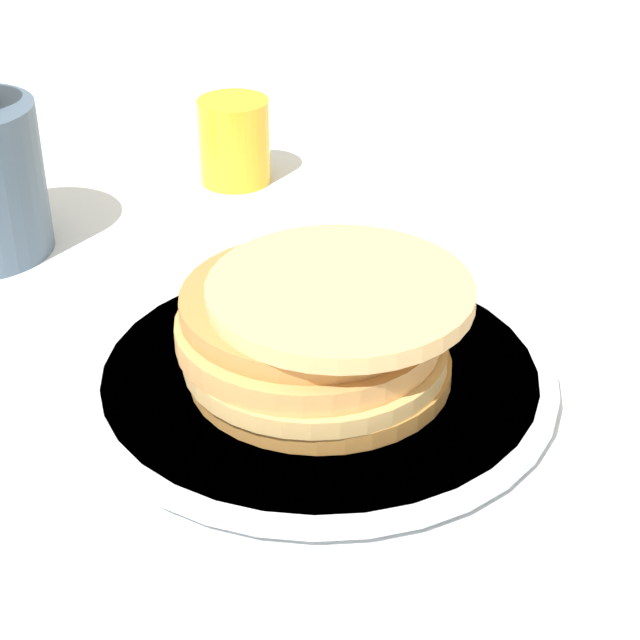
# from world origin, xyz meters

# --- Properties ---
(ground_plane) EXTENTS (4.00, 4.00, 0.00)m
(ground_plane) POSITION_xyz_m (0.00, 0.00, 0.00)
(ground_plane) COLOR white
(plate) EXTENTS (0.29, 0.29, 0.01)m
(plate) POSITION_xyz_m (0.01, -0.01, 0.01)
(plate) COLOR silver
(plate) RESTS_ON ground_plane
(pancake_stack) EXTENTS (0.17, 0.17, 0.06)m
(pancake_stack) POSITION_xyz_m (0.01, -0.01, 0.04)
(pancake_stack) COLOR #B87C39
(pancake_stack) RESTS_ON plate
(juice_glass) EXTENTS (0.06, 0.06, 0.07)m
(juice_glass) POSITION_xyz_m (-0.03, -0.32, 0.04)
(juice_glass) COLOR yellow
(juice_glass) RESTS_ON ground_plane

